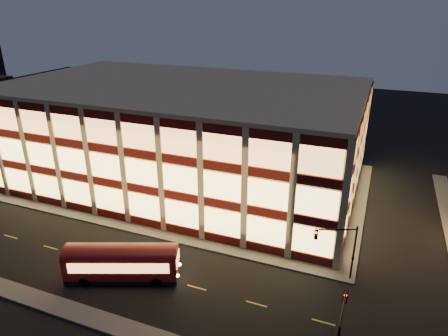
% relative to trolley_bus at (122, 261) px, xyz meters
% --- Properties ---
extents(ground, '(200.00, 200.00, 0.00)m').
position_rel_trolley_bus_xyz_m(ground, '(-2.66, 7.38, -2.04)').
color(ground, black).
rests_on(ground, ground).
extents(sidewalk_office_south, '(54.00, 2.00, 0.15)m').
position_rel_trolley_bus_xyz_m(sidewalk_office_south, '(-5.66, 8.38, -1.97)').
color(sidewalk_office_south, '#514F4C').
rests_on(sidewalk_office_south, ground).
extents(sidewalk_office_east, '(2.00, 30.00, 0.15)m').
position_rel_trolley_bus_xyz_m(sidewalk_office_east, '(20.34, 24.38, -1.97)').
color(sidewalk_office_east, '#514F4C').
rests_on(sidewalk_office_east, ground).
extents(sidewalk_near, '(100.00, 2.00, 0.15)m').
position_rel_trolley_bus_xyz_m(sidewalk_near, '(-2.66, -5.62, -1.97)').
color(sidewalk_near, '#514F4C').
rests_on(sidewalk_near, ground).
extents(office_building, '(50.45, 30.45, 14.50)m').
position_rel_trolley_bus_xyz_m(office_building, '(-5.57, 24.30, 5.21)').
color(office_building, tan).
rests_on(office_building, ground).
extents(traffic_signal_far, '(3.79, 1.87, 6.00)m').
position_rel_trolley_bus_xyz_m(traffic_signal_far, '(19.55, 7.62, 2.07)').
color(traffic_signal_far, black).
rests_on(traffic_signal_far, ground).
extents(traffic_signal_near, '(0.32, 4.45, 6.00)m').
position_rel_trolley_bus_xyz_m(traffic_signal_near, '(20.84, -3.65, 2.09)').
color(traffic_signal_near, black).
rests_on(traffic_signal_near, ground).
extents(trolley_bus, '(11.11, 6.56, 3.69)m').
position_rel_trolley_bus_xyz_m(trolley_bus, '(0.00, 0.00, 0.00)').
color(trolley_bus, '#770706').
rests_on(trolley_bus, ground).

